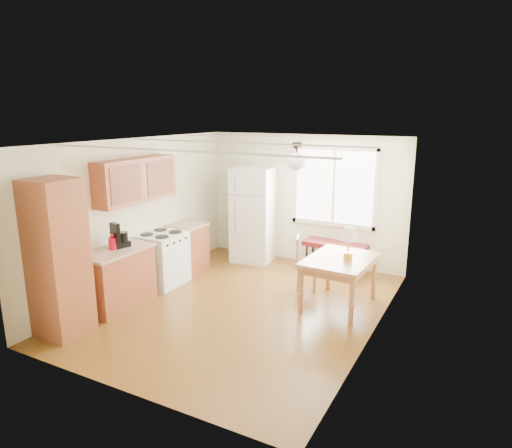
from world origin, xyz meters
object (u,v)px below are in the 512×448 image
Objects in this scene: refrigerator at (254,214)px; bench at (335,246)px; dining_table at (340,264)px; chair at (302,260)px.

refrigerator reaches higher than bench.
dining_table reaches higher than bench.
refrigerator reaches higher than dining_table.
chair is at bearing 158.39° from dining_table.
refrigerator is at bearing 150.90° from dining_table.
refrigerator is 1.53× the size of bench.
bench is 1.35× the size of chair.
dining_table is at bearing -39.50° from refrigerator.
chair is (-0.20, -1.14, 0.03)m from bench.
refrigerator reaches higher than chair.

